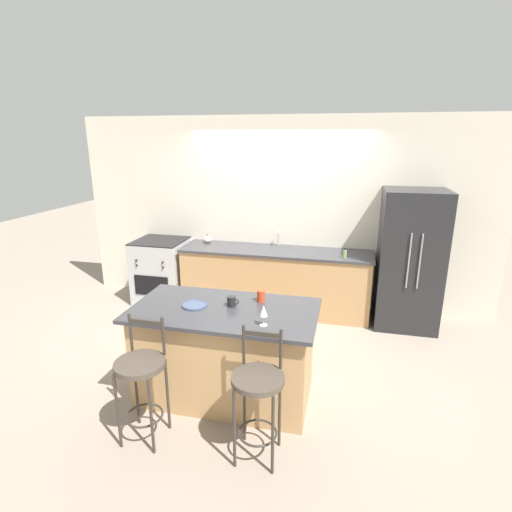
% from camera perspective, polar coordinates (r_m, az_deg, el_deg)
% --- Properties ---
extents(ground_plane, '(18.00, 18.00, 0.00)m').
position_cam_1_polar(ground_plane, '(5.53, 1.95, -9.14)').
color(ground_plane, gray).
extents(wall_back, '(6.00, 0.07, 2.70)m').
position_cam_1_polar(wall_back, '(5.79, 3.49, 6.10)').
color(wall_back, beige).
rests_on(wall_back, ground_plane).
extents(back_counter, '(2.65, 0.70, 0.90)m').
position_cam_1_polar(back_counter, '(5.71, 2.76, -3.40)').
color(back_counter, tan).
rests_on(back_counter, ground_plane).
extents(sink_faucet, '(0.02, 0.13, 0.22)m').
position_cam_1_polar(sink_faucet, '(5.73, 3.22, 2.80)').
color(sink_faucet, '#ADAFB5').
rests_on(sink_faucet, back_counter).
extents(kitchen_island, '(1.70, 0.90, 0.91)m').
position_cam_1_polar(kitchen_island, '(3.88, -4.44, -13.58)').
color(kitchen_island, tan).
rests_on(kitchen_island, ground_plane).
extents(refrigerator, '(0.77, 0.75, 1.79)m').
position_cam_1_polar(refrigerator, '(5.50, 21.06, -0.45)').
color(refrigerator, '#232326').
rests_on(refrigerator, ground_plane).
extents(oven_range, '(0.73, 0.72, 0.94)m').
position_cam_1_polar(oven_range, '(6.20, -13.29, -2.00)').
color(oven_range, '#B7B7BC').
rests_on(oven_range, ground_plane).
extents(bar_stool_near, '(0.40, 0.40, 1.04)m').
position_cam_1_polar(bar_stool_near, '(3.44, -16.06, -16.13)').
color(bar_stool_near, '#332D28').
rests_on(bar_stool_near, ground_plane).
extents(bar_stool_far, '(0.40, 0.40, 1.04)m').
position_cam_1_polar(bar_stool_far, '(3.15, 0.29, -18.75)').
color(bar_stool_far, '#332D28').
rests_on(bar_stool_far, ground_plane).
extents(dinner_plate, '(0.23, 0.23, 0.02)m').
position_cam_1_polar(dinner_plate, '(3.76, -8.79, -6.93)').
color(dinner_plate, '#425170').
rests_on(dinner_plate, kitchen_island).
extents(wine_glass, '(0.07, 0.07, 0.18)m').
position_cam_1_polar(wine_glass, '(3.30, 1.08, -7.89)').
color(wine_glass, white).
rests_on(wine_glass, kitchen_island).
extents(coffee_mug, '(0.11, 0.08, 0.09)m').
position_cam_1_polar(coffee_mug, '(3.70, -3.49, -6.49)').
color(coffee_mug, '#232326').
rests_on(coffee_mug, kitchen_island).
extents(tumbler_cup, '(0.07, 0.07, 0.11)m').
position_cam_1_polar(tumbler_cup, '(3.79, 0.70, -5.75)').
color(tumbler_cup, red).
rests_on(tumbler_cup, kitchen_island).
extents(pumpkin_decoration, '(0.13, 0.13, 0.12)m').
position_cam_1_polar(pumpkin_decoration, '(5.96, -6.93, 2.39)').
color(pumpkin_decoration, beige).
rests_on(pumpkin_decoration, back_counter).
extents(soap_bottle, '(0.04, 0.04, 0.13)m').
position_cam_1_polar(soap_bottle, '(5.28, 12.59, 0.29)').
color(soap_bottle, '#89B260').
rests_on(soap_bottle, back_counter).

